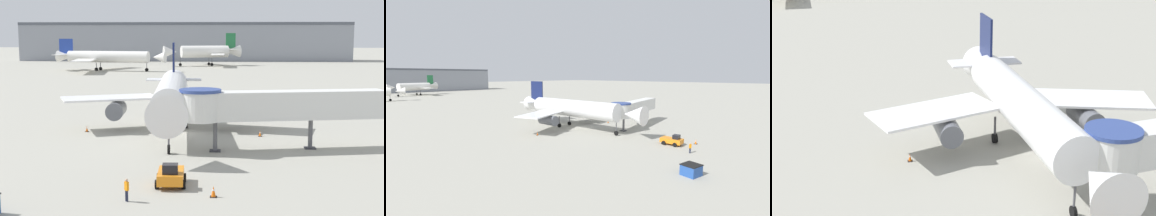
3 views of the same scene
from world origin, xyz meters
The scene contains 4 objects.
ground_plane centered at (0.00, 0.00, 0.00)m, with size 800.00×800.00×0.00m, color #9E9B8E.
main_airplane centered at (-1.69, 1.72, 4.35)m, with size 27.25×32.91×10.30m.
traffic_cone_port_wing centered at (-11.71, 0.95, 0.33)m, with size 0.42×0.42×0.70m.
traffic_cone_starboard_wing centered at (8.54, -0.75, 0.33)m, with size 0.41×0.41×0.69m.
Camera 3 is at (-13.71, -41.73, 20.20)m, focal length 50.00 mm.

